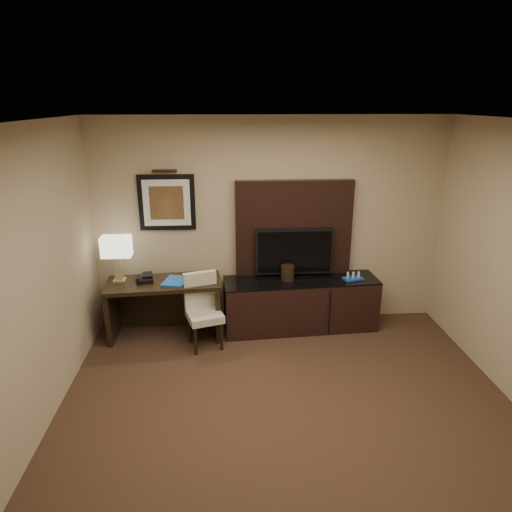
{
  "coord_description": "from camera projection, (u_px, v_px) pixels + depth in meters",
  "views": [
    {
      "loc": [
        -0.57,
        -3.18,
        2.86
      ],
      "look_at": [
        -0.23,
        1.8,
        1.15
      ],
      "focal_mm": 32.0,
      "sensor_mm": 36.0,
      "label": 1
    }
  ],
  "objects": [
    {
      "name": "desk",
      "position": [
        166.0,
        309.0,
        5.74
      ],
      "size": [
        1.43,
        0.7,
        0.74
      ],
      "primitive_type": "cube",
      "rotation": [
        0.0,
        0.0,
        0.08
      ],
      "color": "black",
      "rests_on": "floor"
    },
    {
      "name": "wall_left",
      "position": [
        2.0,
        315.0,
        3.39
      ],
      "size": [
        0.01,
        5.0,
        2.7
      ],
      "primitive_type": "cube",
      "color": "tan",
      "rests_on": "floor"
    },
    {
      "name": "minibar_tray",
      "position": [
        353.0,
        276.0,
        5.84
      ],
      "size": [
        0.28,
        0.21,
        0.09
      ],
      "primitive_type": null,
      "rotation": [
        0.0,
        0.0,
        0.27
      ],
      "color": "#1948A2",
      "rests_on": "credenza"
    },
    {
      "name": "floor",
      "position": [
        296.0,
        447.0,
        3.97
      ],
      "size": [
        4.5,
        5.0,
        0.01
      ],
      "primitive_type": "cube",
      "color": "#372318",
      "rests_on": "ground"
    },
    {
      "name": "artwork",
      "position": [
        167.0,
        203.0,
        5.69
      ],
      "size": [
        0.7,
        0.04,
        0.7
      ],
      "primitive_type": "cube",
      "color": "black",
      "rests_on": "wall_back"
    },
    {
      "name": "ceiling",
      "position": [
        308.0,
        125.0,
        3.09
      ],
      "size": [
        4.5,
        5.0,
        0.01
      ],
      "primitive_type": "cube",
      "color": "silver",
      "rests_on": "wall_back"
    },
    {
      "name": "tv_wall_panel",
      "position": [
        294.0,
        230.0,
        5.88
      ],
      "size": [
        1.5,
        0.12,
        1.3
      ],
      "primitive_type": "cube",
      "color": "black",
      "rests_on": "wall_back"
    },
    {
      "name": "table_lamp",
      "position": [
        118.0,
        259.0,
        5.56
      ],
      "size": [
        0.39,
        0.29,
        0.57
      ],
      "primitive_type": null,
      "rotation": [
        0.0,
        0.0,
        -0.29
      ],
      "color": "#9A8C60",
      "rests_on": "desk"
    },
    {
      "name": "wall_back",
      "position": [
        270.0,
        224.0,
        5.89
      ],
      "size": [
        4.5,
        0.01,
        2.7
      ],
      "primitive_type": "cube",
      "color": "tan",
      "rests_on": "floor"
    },
    {
      "name": "blue_folder",
      "position": [
        175.0,
        281.0,
        5.6
      ],
      "size": [
        0.33,
        0.4,
        0.02
      ],
      "primitive_type": "cube",
      "rotation": [
        0.0,
        0.0,
        -0.22
      ],
      "color": "#1A57A9",
      "rests_on": "desk"
    },
    {
      "name": "credenza",
      "position": [
        300.0,
        304.0,
        5.96
      ],
      "size": [
        2.01,
        0.68,
        0.68
      ],
      "primitive_type": "cube",
      "rotation": [
        0.0,
        0.0,
        0.07
      ],
      "color": "black",
      "rests_on": "floor"
    },
    {
      "name": "picture_light",
      "position": [
        164.0,
        171.0,
        5.52
      ],
      "size": [
        0.04,
        0.04,
        0.3
      ],
      "primitive_type": "cylinder",
      "color": "#402214",
      "rests_on": "wall_back"
    },
    {
      "name": "ice_bucket",
      "position": [
        287.0,
        273.0,
        5.81
      ],
      "size": [
        0.18,
        0.18,
        0.19
      ],
      "primitive_type": "cylinder",
      "rotation": [
        0.0,
        0.0,
        0.01
      ],
      "color": "black",
      "rests_on": "credenza"
    },
    {
      "name": "tv",
      "position": [
        294.0,
        251.0,
        5.87
      ],
      "size": [
        1.0,
        0.08,
        0.6
      ],
      "primitive_type": "cube",
      "color": "black",
      "rests_on": "tv_wall_panel"
    },
    {
      "name": "desk_phone",
      "position": [
        145.0,
        278.0,
        5.59
      ],
      "size": [
        0.22,
        0.21,
        0.1
      ],
      "primitive_type": null,
      "rotation": [
        0.0,
        0.0,
        0.15
      ],
      "color": "black",
      "rests_on": "desk"
    },
    {
      "name": "book",
      "position": [
        172.0,
        275.0,
        5.57
      ],
      "size": [
        0.14,
        0.09,
        0.2
      ],
      "primitive_type": "imported",
      "rotation": [
        0.0,
        0.0,
        0.47
      ],
      "color": "#BFA996",
      "rests_on": "desk"
    },
    {
      "name": "desk_chair",
      "position": [
        205.0,
        315.0,
        5.47
      ],
      "size": [
        0.51,
        0.56,
        0.83
      ],
      "primitive_type": null,
      "rotation": [
        0.0,
        0.0,
        0.3
      ],
      "color": "beige",
      "rests_on": "floor"
    }
  ]
}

